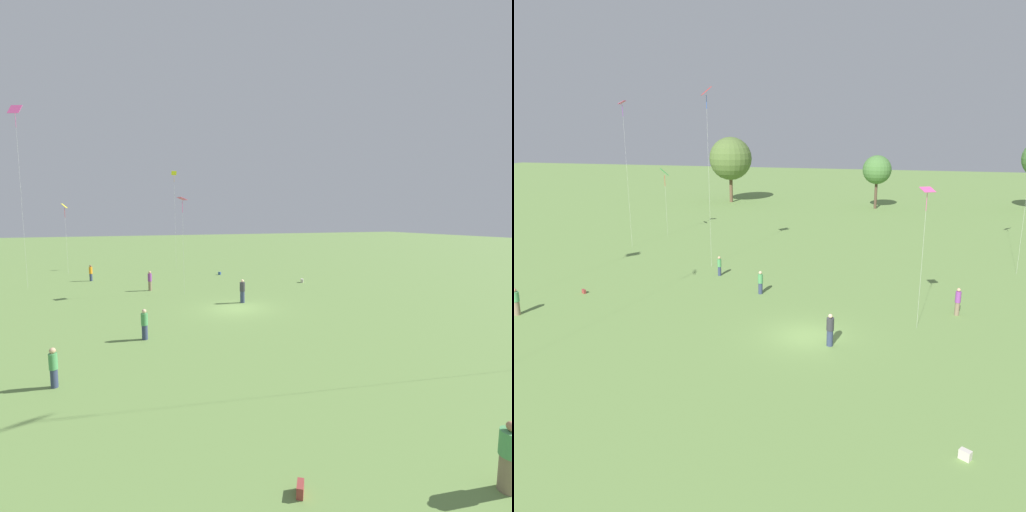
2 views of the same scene
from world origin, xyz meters
The scene contains 14 objects.
ground_plane centered at (0.00, 0.00, 0.00)m, with size 240.00×240.00×0.00m, color #6B8E47.
person_0 centered at (1.53, -0.95, 0.95)m, with size 0.46×0.46×1.91m.
person_1 centered at (9.01, 5.80, 0.94)m, with size 0.43×0.43×1.86m.
person_2 centered at (-4.65, 6.81, 0.87)m, with size 0.46×0.46×1.74m.
person_3 centered at (16.46, 11.57, 0.89)m, with size 0.36×0.36×1.77m.
person_5 centered at (-9.17, 10.46, 0.84)m, with size 0.34×0.34×1.65m.
person_6 centered at (-19.07, -1.23, 0.89)m, with size 0.66×0.66×1.82m.
kite_5 centered at (14.93, 17.14, 16.35)m, with size 1.02×1.27×17.48m.
kite_6 centered at (24.18, 1.47, 12.03)m, with size 0.52×0.69×13.20m.
kite_7 centered at (23.68, 14.86, 7.97)m, with size 0.82×0.63×8.61m.
kite_8 centered at (6.40, 2.98, 8.11)m, with size 0.97×0.95×8.65m.
picnic_bag_0 centered at (7.75, -9.65, 0.19)m, with size 0.51×0.46×0.37m.
picnic_bag_1 centered at (15.70, -2.63, 0.17)m, with size 0.36×0.36×0.34m.
picnic_bag_2 centered at (-17.41, 3.67, 0.15)m, with size 0.41×0.34×0.30m.
Camera 1 is at (-24.29, 7.37, 6.77)m, focal length 24.00 mm.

